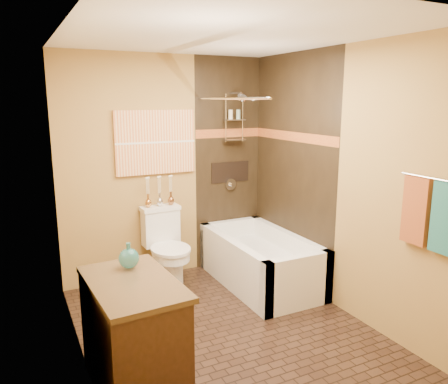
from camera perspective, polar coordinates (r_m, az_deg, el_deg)
floor at (r=4.07m, az=0.28°, el=-17.63°), size 3.00×3.00×0.00m
wall_left at (r=3.27m, az=-18.83°, el=-2.14°), size 0.02×3.00×2.50m
wall_right at (r=4.28m, az=14.79°, el=1.35°), size 0.02×3.00×2.50m
wall_back at (r=4.98m, az=-7.50°, el=3.11°), size 2.40×0.02×2.50m
wall_front at (r=2.42m, az=16.59°, el=-6.90°), size 2.40×0.02×2.50m
ceiling at (r=3.57m, az=0.32°, el=19.85°), size 3.00×3.00×0.00m
alcove_tile_back at (r=5.27m, az=0.55°, el=3.70°), size 0.85×0.01×2.50m
alcove_tile_right at (r=4.86m, az=8.88°, el=2.84°), size 0.01×1.50×2.50m
mosaic_band_back at (r=5.22m, az=0.60°, el=7.70°), size 0.85×0.01×0.10m
mosaic_band_right at (r=4.81m, az=8.92°, el=7.19°), size 0.01×1.50×0.10m
alcove_niche at (r=5.29m, az=0.81°, el=2.63°), size 0.50×0.01×0.25m
shower_fixtures at (r=5.14m, az=1.37°, el=8.15°), size 0.24×0.33×1.16m
curtain_rod at (r=4.39m, az=0.57°, el=12.11°), size 0.03×1.55×0.03m
towel_bar at (r=3.50m, az=25.64°, el=1.57°), size 0.02×0.55×0.02m
towel_teal at (r=3.49m, az=27.01°, el=-3.15°), size 0.05×0.22×0.52m
towel_rust at (r=3.64m, az=23.76°, el=-2.25°), size 0.05×0.22×0.52m
sunset_painting at (r=4.88m, az=-8.93°, el=6.43°), size 0.90×0.04×0.70m
vanity_mirror at (r=2.83m, az=-17.81°, el=0.99°), size 0.01×1.00×0.90m
bathtub at (r=4.92m, az=4.74°, el=-9.39°), size 0.80×1.50×0.55m
toilet at (r=4.86m, az=-7.51°, el=-7.12°), size 0.44×0.64×0.84m
vanity at (r=3.26m, az=-11.72°, el=-17.81°), size 0.61×0.94×0.80m
teal_bottle at (r=3.28m, az=-12.34°, el=-8.12°), size 0.19×0.19×0.24m
bud_vases at (r=4.88m, az=-8.43°, el=0.20°), size 0.33×0.07×0.33m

